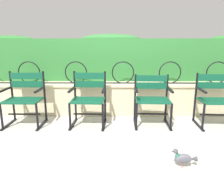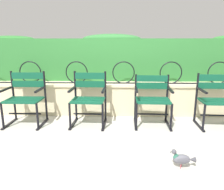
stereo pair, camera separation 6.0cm
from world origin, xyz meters
TOP-DOWN VIEW (x-y plane):
  - ground_plane at (0.00, 0.00)m, footprint 60.00×60.00m
  - stone_wall at (0.00, 0.74)m, footprint 8.25×0.41m
  - iron_arch_fence at (-0.21, 0.66)m, footprint 7.69×0.02m
  - hedge_row at (0.01, 1.15)m, footprint 8.08×0.47m
  - park_chair_leftmost at (-1.49, 0.18)m, footprint 0.62×0.52m
  - park_chair_centre_left at (-0.40, 0.19)m, footprint 0.60×0.55m
  - park_chair_centre_right at (0.68, 0.20)m, footprint 0.62×0.54m
  - park_chair_rightmost at (1.77, 0.17)m, footprint 0.65×0.54m
  - pigeon_near_chairs at (0.81, -1.15)m, footprint 0.29×0.11m

SIDE VIEW (x-z plane):
  - ground_plane at x=0.00m, z-range 0.00..0.00m
  - pigeon_near_chairs at x=0.81m, z-range 0.00..0.22m
  - stone_wall at x=0.00m, z-range 0.00..0.63m
  - park_chair_centre_right at x=0.68m, z-range 0.04..0.88m
  - park_chair_rightmost at x=1.77m, z-range 0.03..0.90m
  - park_chair_centre_left at x=-0.40m, z-range 0.02..0.92m
  - park_chair_leftmost at x=-1.49m, z-range 0.02..0.92m
  - iron_arch_fence at x=-0.21m, z-range 0.60..1.02m
  - hedge_row at x=0.01m, z-range 0.60..1.53m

